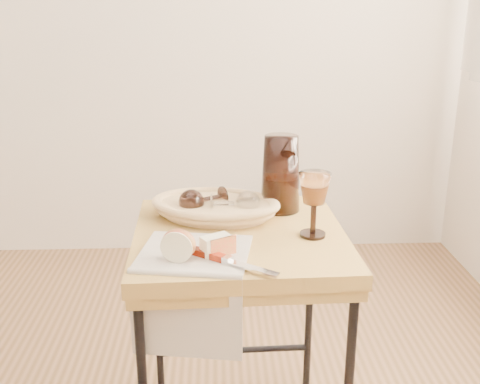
{
  "coord_description": "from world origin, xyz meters",
  "views": [
    {
      "loc": [
        0.52,
        -1.19,
        1.32
      ],
      "look_at": [
        0.58,
        0.24,
        0.84
      ],
      "focal_mm": 43.04,
      "sensor_mm": 36.0,
      "label": 1
    }
  ],
  "objects_px": {
    "goblet_lying_b": "(232,203)",
    "wine_goblet": "(314,205)",
    "goblet_lying_a": "(205,199)",
    "apple_half": "(179,244)",
    "pitcher": "(281,173)",
    "tea_towel": "(195,253)",
    "bread_basket": "(215,209)",
    "side_table": "(240,347)",
    "table_knife": "(230,260)"
  },
  "relations": [
    {
      "from": "goblet_lying_b",
      "to": "wine_goblet",
      "type": "height_order",
      "value": "wine_goblet"
    },
    {
      "from": "goblet_lying_a",
      "to": "apple_half",
      "type": "relative_size",
      "value": 1.43
    },
    {
      "from": "goblet_lying_b",
      "to": "apple_half",
      "type": "distance_m",
      "value": 0.31
    },
    {
      "from": "goblet_lying_a",
      "to": "wine_goblet",
      "type": "height_order",
      "value": "wine_goblet"
    },
    {
      "from": "apple_half",
      "to": "wine_goblet",
      "type": "bearing_deg",
      "value": 34.98
    },
    {
      "from": "pitcher",
      "to": "apple_half",
      "type": "bearing_deg",
      "value": -108.73
    },
    {
      "from": "tea_towel",
      "to": "bread_basket",
      "type": "height_order",
      "value": "bread_basket"
    },
    {
      "from": "goblet_lying_b",
      "to": "apple_half",
      "type": "height_order",
      "value": "same"
    },
    {
      "from": "tea_towel",
      "to": "bread_basket",
      "type": "distance_m",
      "value": 0.26
    },
    {
      "from": "side_table",
      "to": "apple_half",
      "type": "relative_size",
      "value": 8.62
    },
    {
      "from": "apple_half",
      "to": "table_knife",
      "type": "bearing_deg",
      "value": -2.54
    },
    {
      "from": "side_table",
      "to": "goblet_lying_b",
      "type": "bearing_deg",
      "value": 99.52
    },
    {
      "from": "bread_basket",
      "to": "apple_half",
      "type": "xyz_separation_m",
      "value": [
        -0.09,
        -0.3,
        0.02
      ]
    },
    {
      "from": "goblet_lying_a",
      "to": "table_knife",
      "type": "bearing_deg",
      "value": 70.22
    },
    {
      "from": "side_table",
      "to": "bread_basket",
      "type": "bearing_deg",
      "value": 118.95
    },
    {
      "from": "goblet_lying_a",
      "to": "side_table",
      "type": "bearing_deg",
      "value": 95.23
    },
    {
      "from": "goblet_lying_a",
      "to": "pitcher",
      "type": "xyz_separation_m",
      "value": [
        0.22,
        0.04,
        0.06
      ]
    },
    {
      "from": "pitcher",
      "to": "wine_goblet",
      "type": "xyz_separation_m",
      "value": [
        0.07,
        -0.21,
        -0.02
      ]
    },
    {
      "from": "bread_basket",
      "to": "goblet_lying_a",
      "type": "distance_m",
      "value": 0.04
    },
    {
      "from": "wine_goblet",
      "to": "apple_half",
      "type": "height_order",
      "value": "wine_goblet"
    },
    {
      "from": "bread_basket",
      "to": "goblet_lying_a",
      "type": "height_order",
      "value": "goblet_lying_a"
    },
    {
      "from": "bread_basket",
      "to": "goblet_lying_a",
      "type": "xyz_separation_m",
      "value": [
        -0.03,
        0.01,
        0.02
      ]
    },
    {
      "from": "bread_basket",
      "to": "wine_goblet",
      "type": "xyz_separation_m",
      "value": [
        0.26,
        -0.16,
        0.06
      ]
    },
    {
      "from": "side_table",
      "to": "apple_half",
      "type": "height_order",
      "value": "apple_half"
    },
    {
      "from": "pitcher",
      "to": "wine_goblet",
      "type": "height_order",
      "value": "pitcher"
    },
    {
      "from": "tea_towel",
      "to": "apple_half",
      "type": "xyz_separation_m",
      "value": [
        -0.04,
        -0.04,
        0.04
      ]
    },
    {
      "from": "apple_half",
      "to": "goblet_lying_a",
      "type": "bearing_deg",
      "value": 92.19
    },
    {
      "from": "side_table",
      "to": "wine_goblet",
      "type": "distance_m",
      "value": 0.49
    },
    {
      "from": "bread_basket",
      "to": "table_knife",
      "type": "xyz_separation_m",
      "value": [
        0.03,
        -0.33,
        -0.01
      ]
    },
    {
      "from": "tea_towel",
      "to": "goblet_lying_a",
      "type": "relative_size",
      "value": 2.22
    },
    {
      "from": "wine_goblet",
      "to": "apple_half",
      "type": "bearing_deg",
      "value": -157.77
    },
    {
      "from": "wine_goblet",
      "to": "apple_half",
      "type": "distance_m",
      "value": 0.38
    },
    {
      "from": "wine_goblet",
      "to": "apple_half",
      "type": "relative_size",
      "value": 2.11
    },
    {
      "from": "wine_goblet",
      "to": "apple_half",
      "type": "xyz_separation_m",
      "value": [
        -0.35,
        -0.14,
        -0.04
      ]
    },
    {
      "from": "goblet_lying_b",
      "to": "table_knife",
      "type": "bearing_deg",
      "value": -94.17
    },
    {
      "from": "tea_towel",
      "to": "table_knife",
      "type": "height_order",
      "value": "table_knife"
    },
    {
      "from": "goblet_lying_a",
      "to": "apple_half",
      "type": "xyz_separation_m",
      "value": [
        -0.06,
        -0.31,
        -0.0
      ]
    },
    {
      "from": "pitcher",
      "to": "table_knife",
      "type": "xyz_separation_m",
      "value": [
        -0.16,
        -0.38,
        -0.1
      ]
    },
    {
      "from": "tea_towel",
      "to": "pitcher",
      "type": "relative_size",
      "value": 1.0
    },
    {
      "from": "goblet_lying_b",
      "to": "tea_towel",
      "type": "bearing_deg",
      "value": -114.53
    },
    {
      "from": "tea_towel",
      "to": "table_knife",
      "type": "distance_m",
      "value": 0.11
    },
    {
      "from": "side_table",
      "to": "table_knife",
      "type": "relative_size",
      "value": 3.11
    },
    {
      "from": "goblet_lying_a",
      "to": "tea_towel",
      "type": "bearing_deg",
      "value": 54.93
    },
    {
      "from": "side_table",
      "to": "bread_basket",
      "type": "height_order",
      "value": "bread_basket"
    },
    {
      "from": "pitcher",
      "to": "tea_towel",
      "type": "bearing_deg",
      "value": -108.34
    },
    {
      "from": "tea_towel",
      "to": "goblet_lying_b",
      "type": "xyz_separation_m",
      "value": [
        0.1,
        0.24,
        0.04
      ]
    },
    {
      "from": "bread_basket",
      "to": "wine_goblet",
      "type": "distance_m",
      "value": 0.31
    },
    {
      "from": "goblet_lying_b",
      "to": "table_knife",
      "type": "relative_size",
      "value": 0.5
    },
    {
      "from": "pitcher",
      "to": "wine_goblet",
      "type": "bearing_deg",
      "value": -52.33
    },
    {
      "from": "tea_towel",
      "to": "table_knife",
      "type": "bearing_deg",
      "value": -30.86
    }
  ]
}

